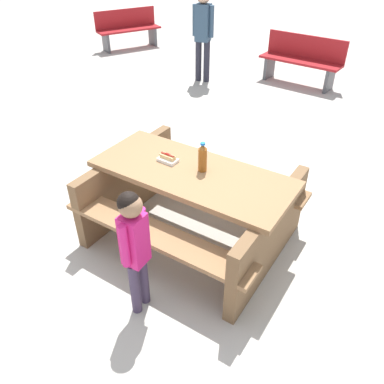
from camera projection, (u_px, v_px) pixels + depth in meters
The scene contains 8 objects.
ground_plane at pixel (192, 235), 3.84m from camera, with size 30.00×30.00×0.00m, color #B7B2A8.
picnic_table at pixel (192, 199), 3.58m from camera, with size 2.11×1.84×0.75m.
soda_bottle at pixel (203, 158), 3.34m from camera, with size 0.08×0.08×0.27m.
hotdog_tray at pixel (168, 158), 3.52m from camera, with size 0.20×0.15×0.08m.
child_in_coat at pixel (134, 240), 2.74m from camera, with size 0.20×0.26×1.11m.
park_bench_near at pixel (302, 59), 7.14m from camera, with size 1.55×0.69×0.85m.
park_bench_mid at pixel (128, 28), 9.17m from camera, with size 0.67×1.55×0.85m.
bystander_adult at pixel (203, 23), 6.91m from camera, with size 0.37×0.31×1.63m.
Camera 1 is at (-2.17, 1.91, 2.56)m, focal length 36.38 mm.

